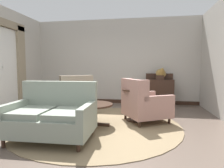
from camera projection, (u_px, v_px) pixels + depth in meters
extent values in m
plane|color=brown|center=(93.00, 129.00, 3.85)|extent=(8.49, 8.49, 0.00)
cube|color=#BCB7AD|center=(116.00, 61.00, 6.71)|extent=(5.83, 0.08, 2.90)
cube|color=#382319|center=(115.00, 101.00, 6.77)|extent=(5.67, 0.03, 0.12)
cylinder|color=#847051|center=(97.00, 124.00, 4.14)|extent=(3.55, 3.55, 0.01)
cube|color=silver|center=(1.00, 67.00, 5.13)|extent=(0.03, 1.15, 2.04)
cube|color=white|center=(2.00, 67.00, 5.13)|extent=(0.02, 1.23, 2.12)
cube|color=white|center=(2.00, 67.00, 5.13)|extent=(0.02, 0.04, 2.04)
cube|color=white|center=(2.00, 67.00, 5.13)|extent=(0.02, 1.15, 0.04)
cube|color=gray|center=(21.00, 66.00, 5.86)|extent=(0.10, 0.32, 2.34)
cube|color=gray|center=(1.00, 22.00, 5.02)|extent=(0.10, 1.83, 0.20)
cylinder|color=#382319|center=(93.00, 105.00, 4.04)|extent=(0.83, 0.83, 0.04)
cylinder|color=#382319|center=(93.00, 115.00, 4.06)|extent=(0.10, 0.10, 0.39)
cube|color=#382319|center=(103.00, 125.00, 4.02)|extent=(0.28, 0.08, 0.07)
cube|color=#382319|center=(90.00, 121.00, 4.28)|extent=(0.20, 0.27, 0.07)
cube|color=#382319|center=(86.00, 127.00, 3.90)|extent=(0.18, 0.28, 0.07)
cylinder|color=#4C7A66|center=(92.00, 103.00, 4.06)|extent=(0.08, 0.08, 0.02)
ellipsoid|color=#4C7A66|center=(92.00, 97.00, 4.05)|extent=(0.14, 0.14, 0.21)
cylinder|color=#4C7A66|center=(92.00, 90.00, 4.03)|extent=(0.07, 0.07, 0.11)
torus|color=#4C7A66|center=(92.00, 87.00, 4.03)|extent=(0.12, 0.12, 0.02)
cube|color=gray|center=(51.00, 124.00, 3.22)|extent=(1.42, 0.94, 0.29)
cube|color=gray|center=(60.00, 96.00, 3.57)|extent=(1.40, 0.17, 0.55)
cube|color=gray|center=(32.00, 112.00, 3.21)|extent=(0.58, 0.72, 0.10)
cube|color=gray|center=(67.00, 114.00, 3.12)|extent=(0.58, 0.72, 0.10)
cube|color=gray|center=(13.00, 109.00, 3.24)|extent=(0.13, 0.81, 0.21)
cube|color=gray|center=(87.00, 111.00, 3.06)|extent=(0.13, 0.81, 0.21)
cylinder|color=#382319|center=(3.00, 143.00, 2.96)|extent=(0.06, 0.06, 0.14)
cylinder|color=#382319|center=(78.00, 148.00, 2.79)|extent=(0.06, 0.06, 0.14)
cylinder|color=#382319|center=(31.00, 128.00, 3.69)|extent=(0.06, 0.06, 0.14)
cylinder|color=#382319|center=(91.00, 131.00, 3.52)|extent=(0.06, 0.06, 0.14)
cube|color=tan|center=(146.00, 110.00, 4.37)|extent=(1.20, 1.18, 0.27)
cube|color=tan|center=(132.00, 92.00, 4.20)|extent=(0.55, 0.80, 0.57)
cube|color=tan|center=(144.00, 91.00, 3.88)|extent=(0.22, 0.19, 0.43)
cube|color=tan|center=(128.00, 87.00, 4.58)|extent=(0.22, 0.19, 0.43)
cube|color=tan|center=(158.00, 101.00, 4.02)|extent=(0.74, 0.48, 0.23)
cube|color=tan|center=(141.00, 96.00, 4.71)|extent=(0.74, 0.48, 0.23)
cylinder|color=#382319|center=(169.00, 121.00, 4.19)|extent=(0.06, 0.06, 0.14)
cylinder|color=#382319|center=(152.00, 114.00, 4.83)|extent=(0.06, 0.06, 0.14)
cylinder|color=#382319|center=(139.00, 124.00, 3.94)|extent=(0.06, 0.06, 0.14)
cylinder|color=#382319|center=(125.00, 116.00, 4.58)|extent=(0.06, 0.06, 0.14)
cube|color=gray|center=(74.00, 103.00, 5.10)|extent=(1.16, 1.18, 0.32)
cube|color=gray|center=(77.00, 87.00, 4.73)|extent=(0.73, 0.58, 0.58)
cube|color=gray|center=(89.00, 84.00, 4.96)|extent=(0.20, 0.22, 0.44)
cube|color=gray|center=(62.00, 85.00, 4.66)|extent=(0.20, 0.22, 0.44)
cube|color=gray|center=(85.00, 92.00, 5.28)|extent=(0.54, 0.70, 0.21)
cube|color=gray|center=(60.00, 94.00, 4.97)|extent=(0.54, 0.70, 0.21)
cylinder|color=#382319|center=(81.00, 108.00, 5.58)|extent=(0.06, 0.06, 0.14)
cylinder|color=#382319|center=(59.00, 110.00, 5.31)|extent=(0.06, 0.06, 0.14)
cylinder|color=#382319|center=(89.00, 113.00, 4.94)|extent=(0.06, 0.06, 0.14)
cylinder|color=#382319|center=(65.00, 116.00, 4.66)|extent=(0.06, 0.06, 0.14)
cylinder|color=#382319|center=(134.00, 90.00, 4.37)|extent=(0.55, 0.55, 0.03)
cylinder|color=#382319|center=(134.00, 106.00, 4.41)|extent=(0.07, 0.07, 0.71)
cylinder|color=#382319|center=(134.00, 120.00, 4.43)|extent=(0.36, 0.36, 0.04)
cube|color=#382319|center=(159.00, 91.00, 6.25)|extent=(0.88, 0.39, 0.75)
cube|color=#382319|center=(159.00, 76.00, 6.38)|extent=(0.88, 0.04, 0.19)
cube|color=#382319|center=(147.00, 104.00, 6.21)|extent=(0.06, 0.06, 0.10)
cube|color=#382319|center=(172.00, 105.00, 6.08)|extent=(0.06, 0.06, 0.10)
cube|color=#382319|center=(147.00, 103.00, 6.49)|extent=(0.06, 0.06, 0.10)
cube|color=#382319|center=(171.00, 104.00, 6.36)|extent=(0.06, 0.06, 0.10)
cube|color=#382319|center=(160.00, 77.00, 6.19)|extent=(0.24, 0.24, 0.14)
cone|color=#B28942|center=(162.00, 71.00, 6.08)|extent=(0.40, 0.48, 0.44)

